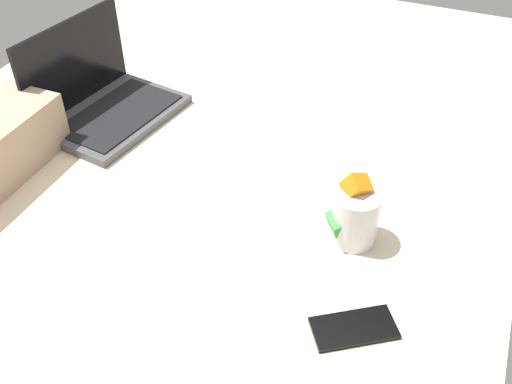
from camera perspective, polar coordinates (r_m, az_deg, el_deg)
bed_mattress at (r=152.02cm, az=-2.66°, el=4.15°), size 180.00×140.00×18.00cm
laptop at (r=150.73cm, az=-14.57°, el=8.58°), size 36.05×27.65×23.00cm
snack_cup at (r=112.07cm, az=9.56°, el=-2.21°), size 9.83×9.83×14.79cm
cell_phone at (r=101.37cm, az=9.47°, el=-12.89°), size 13.52×15.39×0.80cm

